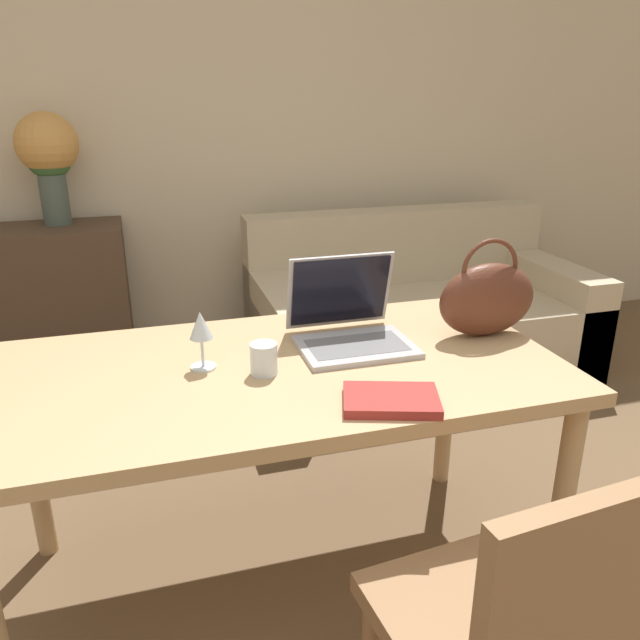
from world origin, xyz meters
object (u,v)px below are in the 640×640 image
laptop (348,320)px  flower_vase (48,153)px  wine_glass (201,329)px  chair (522,629)px  couch (416,319)px  handbag (487,298)px  drinking_glass (264,359)px

laptop → flower_vase: 1.94m
wine_glass → flower_vase: 1.83m
chair → wine_glass: bearing=115.3°
couch → wine_glass: bearing=-134.0°
handbag → couch: bearing=73.1°
handbag → flower_vase: 2.22m
laptop → flower_vase: (-0.95, 1.65, 0.36)m
drinking_glass → handbag: (0.71, 0.08, 0.08)m
chair → handbag: size_ratio=2.79×
laptop → drinking_glass: laptop is taller
chair → wine_glass: 1.01m
drinking_glass → flower_vase: size_ratio=0.16×
laptop → handbag: (0.42, -0.07, 0.05)m
wine_glass → handbag: (0.86, 0.00, 0.01)m
couch → drinking_glass: size_ratio=19.99×
flower_vase → handbag: bearing=-51.7°
laptop → chair: bearing=-87.0°
couch → flower_vase: (-1.76, 0.43, 0.88)m
couch → wine_glass: size_ratio=10.57×
chair → drinking_glass: 0.86m
drinking_glass → wine_glass: 0.19m
chair → handbag: bearing=60.0°
chair → flower_vase: 2.81m
chair → handbag: (0.37, 0.82, 0.36)m
chair → drinking_glass: (-0.34, 0.73, 0.29)m
chair → laptop: size_ratio=2.66×
couch → laptop: size_ratio=5.24×
laptop → drinking_glass: 0.33m
couch → drinking_glass: 1.84m
chair → couch: chair is taller
chair → couch: 2.26m
flower_vase → laptop: bearing=-60.2°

